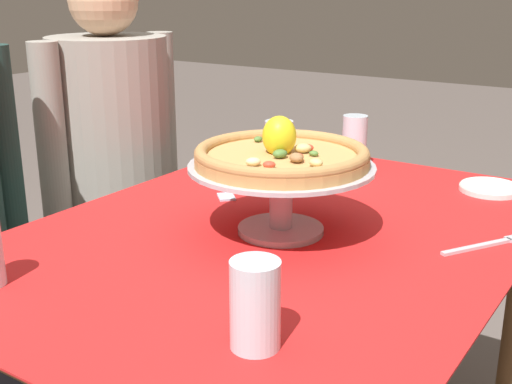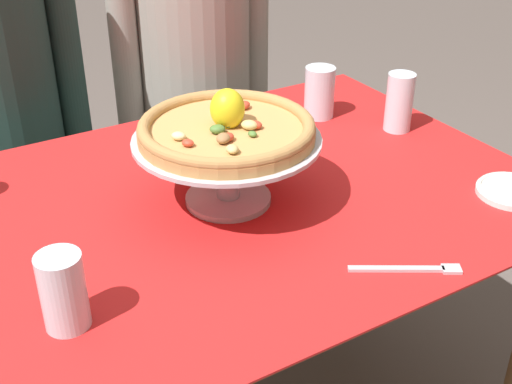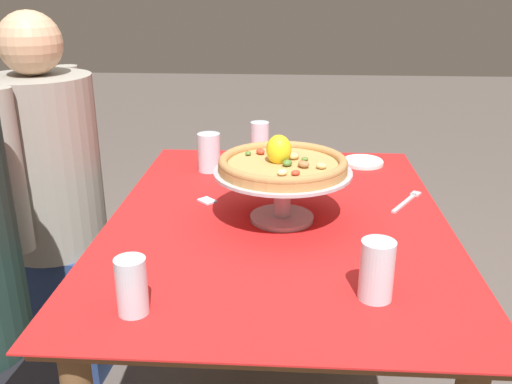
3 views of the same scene
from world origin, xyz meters
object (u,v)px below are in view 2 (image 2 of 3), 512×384
water_glass_back_right (319,95)px  dinner_fork (412,269)px  side_plate (512,191)px  water_glass_front_left (64,295)px  sugar_packet (227,145)px  pizza_stand (227,157)px  water_glass_side_right (399,106)px  pizza (227,128)px  diner_left (6,141)px  diner_right (196,100)px

water_glass_back_right → dinner_fork: size_ratio=0.74×
water_glass_back_right → side_plate: water_glass_back_right is taller
water_glass_front_left → sugar_packet: size_ratio=2.49×
water_glass_back_right → side_plate: size_ratio=0.90×
pizza_stand → water_glass_back_right: bearing=32.2°
side_plate → water_glass_side_right: bearing=88.1°
water_glass_front_left → side_plate: water_glass_front_left is taller
water_glass_side_right → pizza: bearing=-170.3°
pizza_stand → diner_left: (-0.27, 0.76, -0.21)m
water_glass_back_right → diner_left: diner_left is taller
water_glass_back_right → dinner_fork: bearing=-111.7°
pizza_stand → side_plate: (0.50, -0.27, -0.09)m
water_glass_front_left → water_glass_back_right: bearing=29.7°
pizza → diner_right: size_ratio=0.27×
water_glass_back_right → side_plate: (0.10, -0.52, -0.05)m
pizza_stand → water_glass_front_left: pizza_stand is taller
water_glass_back_right → pizza: bearing=-147.8°
water_glass_front_left → diner_left: 0.97m
dinner_fork → sugar_packet: 0.58m
dinner_fork → water_glass_side_right: bearing=51.3°
water_glass_side_right → water_glass_back_right: bearing=125.6°
diner_left → diner_right: size_ratio=1.02×
water_glass_front_left → dinner_fork: size_ratio=0.73×
pizza_stand → pizza: bearing=45.3°
pizza → water_glass_side_right: bearing=9.7°
water_glass_side_right → pizza_stand: bearing=-170.2°
pizza → water_glass_front_left: 0.44m
water_glass_side_right → side_plate: bearing=-91.9°
side_plate → dinner_fork: 0.36m
side_plate → dinner_fork: size_ratio=0.82×
diner_left → side_plate: bearing=-53.0°
water_glass_front_left → dinner_fork: (0.54, -0.17, -0.05)m
pizza → water_glass_front_left: (-0.38, -0.19, -0.10)m
water_glass_front_left → side_plate: 0.89m
sugar_packet → diner_right: (0.19, 0.55, -0.12)m
pizza_stand → pizza: pizza is taller
water_glass_back_right → pizza_stand: bearing=-147.8°
water_glass_back_right → water_glass_side_right: (0.12, -0.16, 0.00)m
water_glass_side_right → diner_right: bearing=107.2°
water_glass_front_left → diner_right: diner_right is taller
pizza_stand → water_glass_front_left: 0.43m
diner_right → water_glass_front_left: bearing=-125.6°
pizza → sugar_packet: bearing=61.8°
pizza_stand → sugar_packet: pizza_stand is taller
water_glass_back_right → sugar_packet: 0.29m
dinner_fork → sugar_packet: bearing=93.7°
dinner_fork → diner_right: bearing=82.4°
water_glass_front_left → water_glass_side_right: 0.94m
diner_left → diner_right: 0.58m
sugar_packet → dinner_fork: bearing=-86.3°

